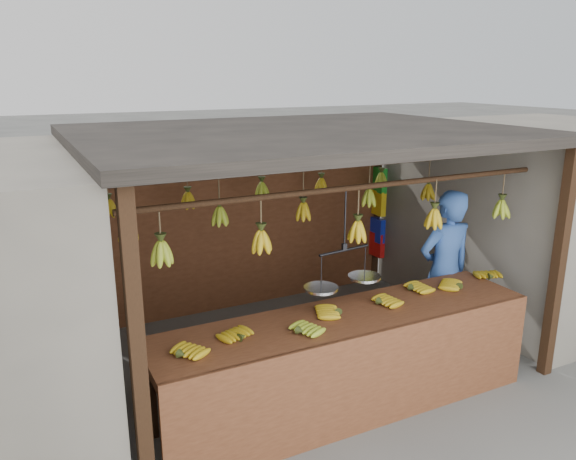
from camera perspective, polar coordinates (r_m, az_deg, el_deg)
ground at (r=6.26m, az=1.26°, el=-12.22°), size 80.00×80.00×0.00m
stall at (r=5.90m, az=-0.12°, el=6.36°), size 4.30×3.30×2.40m
neighbor_right at (r=8.09m, az=24.48°, el=1.56°), size 3.00×3.00×2.30m
counter at (r=4.94m, az=6.78°, el=-11.15°), size 3.65×0.80×0.96m
hanging_bananas at (r=5.68m, az=1.24°, el=2.27°), size 3.62×2.22×0.38m
balance_scale at (r=4.92m, az=5.65°, el=-4.88°), size 0.77×0.35×0.85m
vendor at (r=6.21m, az=15.60°, el=-4.10°), size 0.66×0.45×1.77m
bag_bundles at (r=7.94m, az=9.14°, el=1.56°), size 0.08×0.26×1.27m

